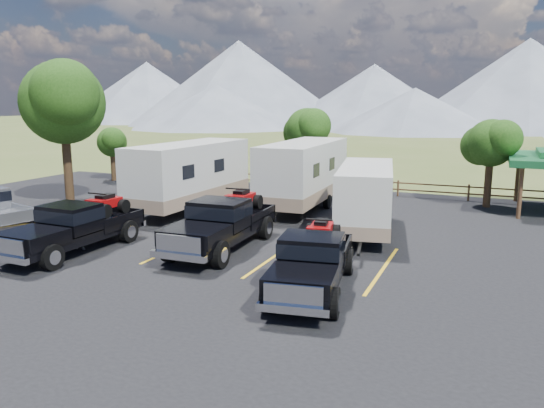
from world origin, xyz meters
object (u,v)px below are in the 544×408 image
at_px(rig_left, 76,226).
at_px(trailer_right, 366,198).
at_px(rig_center, 223,222).
at_px(trailer_left, 190,175).
at_px(person_a, 71,228).
at_px(trailer_center, 304,174).
at_px(person_b, 78,228).
at_px(rig_right, 313,260).
at_px(tree_big_nw, 63,103).

bearing_deg(rig_left, trailer_right, 38.22).
bearing_deg(rig_center, trailer_left, 129.06).
relative_size(trailer_right, person_a, 5.11).
bearing_deg(rig_center, rig_left, -155.13).
height_order(rig_left, trailer_center, trailer_center).
bearing_deg(person_b, person_a, 157.31).
bearing_deg(rig_center, rig_right, -34.46).
relative_size(trailer_center, person_a, 6.12).
distance_m(trailer_right, person_b, 11.82).
height_order(rig_right, person_a, rig_right).
height_order(trailer_left, person_a, trailer_left).
relative_size(rig_center, trailer_center, 0.65).
xyz_separation_m(rig_right, person_b, (-9.72, 0.66, -0.07)).
bearing_deg(trailer_center, trailer_left, -153.07).
bearing_deg(tree_big_nw, trailer_left, 8.00).
bearing_deg(rig_center, tree_big_nw, 156.76).
distance_m(trailer_center, person_a, 12.40).
distance_m(rig_left, person_b, 0.20).
relative_size(rig_left, rig_right, 1.02).
height_order(trailer_right, person_b, trailer_right).
distance_m(rig_right, person_a, 10.10).
height_order(tree_big_nw, trailer_center, tree_big_nw).
distance_m(tree_big_nw, trailer_left, 8.19).
distance_m(tree_big_nw, person_b, 11.22).
height_order(rig_right, trailer_right, trailer_right).
bearing_deg(trailer_center, rig_left, -116.26).
height_order(trailer_left, person_b, trailer_left).
xyz_separation_m(trailer_right, person_b, (-9.54, -6.94, -0.66)).
distance_m(trailer_left, trailer_right, 9.64).
relative_size(tree_big_nw, trailer_center, 0.77).
distance_m(trailer_center, person_b, 12.26).
bearing_deg(rig_left, person_b, 114.50).
distance_m(trailer_center, trailer_right, 5.92).
xyz_separation_m(tree_big_nw, rig_center, (12.28, -4.83, -4.50)).
relative_size(tree_big_nw, trailer_right, 0.93).
bearing_deg(person_b, trailer_center, 44.18).
height_order(rig_right, trailer_left, trailer_left).
distance_m(rig_right, trailer_right, 7.63).
xyz_separation_m(person_a, person_b, (0.35, -0.01, 0.05)).
height_order(tree_big_nw, rig_center, tree_big_nw).
height_order(trailer_left, trailer_right, trailer_left).
bearing_deg(tree_big_nw, rig_left, -45.07).
relative_size(rig_left, trailer_right, 0.74).
xyz_separation_m(rig_center, trailer_left, (-5.05, 5.85, 0.79)).
bearing_deg(trailer_right, trailer_center, 125.70).
height_order(rig_left, rig_right, rig_left).
distance_m(trailer_left, person_a, 8.25).
distance_m(person_a, person_b, 0.36).
relative_size(rig_right, person_b, 3.47).
xyz_separation_m(tree_big_nw, rig_left, (7.31, -7.32, -4.56)).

